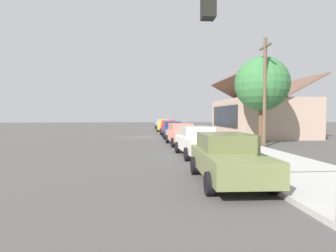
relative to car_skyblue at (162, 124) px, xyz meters
The scene contains 14 objects.
ground_plane 16.95m from the car_skyblue, ahead, with size 120.00×120.00×0.00m, color #4C4947.
sidewalk_curb 16.94m from the car_skyblue, ahead, with size 60.00×4.20×0.16m, color #B2AFA8.
car_skyblue is the anchor object (origin of this frame).
car_mustard 5.82m from the car_skyblue, ahead, with size 4.90×2.20×1.59m.
car_cherry 11.98m from the car_skyblue, ahead, with size 4.82×2.23×1.59m.
car_navy 17.75m from the car_skyblue, ahead, with size 4.56×1.99×1.59m.
car_coral 24.17m from the car_skyblue, ahead, with size 4.85×2.13×1.59m.
car_ivory 30.06m from the car_skyblue, ahead, with size 4.78×2.15×1.59m.
car_olive 36.14m from the car_skyblue, ahead, with size 4.69×2.18×1.59m.
storefront_building 18.83m from the car_skyblue, 29.14° to the left, with size 11.00×7.86×5.95m.
shade_tree 25.33m from the car_skyblue, 13.74° to the left, with size 4.07×4.07×6.61m.
traffic_light_main 40.32m from the car_skyblue, ahead, with size 0.37×2.79×5.20m.
utility_pole_wooden 26.92m from the car_skyblue, 11.58° to the left, with size 1.80×0.24×7.50m.
fire_hydrant_red 12.37m from the car_skyblue, ahead, with size 0.22×0.22×0.71m.
Camera 1 is at (28.69, -0.18, 2.22)m, focal length 30.74 mm.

